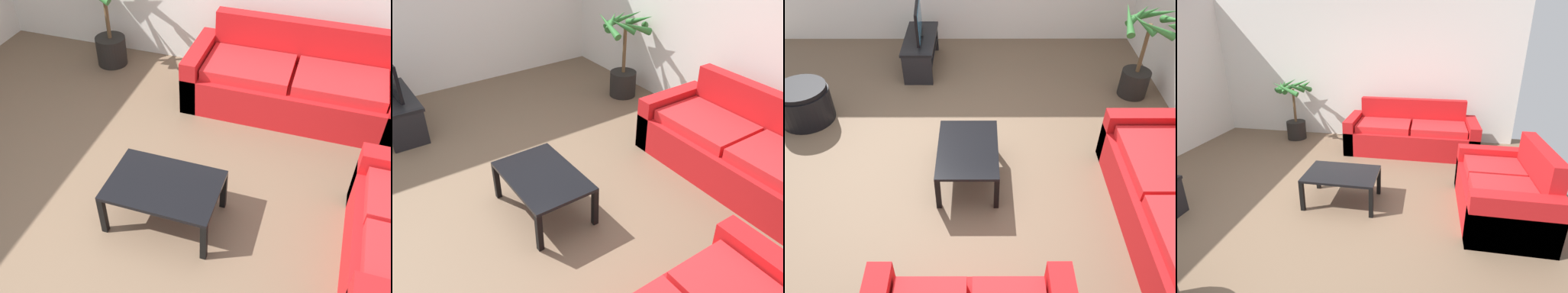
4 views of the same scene
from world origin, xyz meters
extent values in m
plane|color=brown|center=(0.00, 0.00, 0.00)|extent=(6.60, 6.60, 0.00)
cube|color=red|center=(1.08, 2.25, 0.21)|extent=(2.30, 0.90, 0.42)
cube|color=red|center=(1.08, 2.62, 0.66)|extent=(1.94, 0.16, 0.48)
cube|color=red|center=(0.02, 2.25, 0.31)|extent=(0.18, 0.90, 0.62)
cube|color=red|center=(0.59, 2.20, 0.48)|extent=(0.93, 0.66, 0.12)
cube|color=red|center=(1.56, 2.20, 0.48)|extent=(0.93, 0.66, 0.12)
cube|color=black|center=(0.33, 0.33, 0.40)|extent=(0.91, 0.62, 0.03)
cube|color=black|center=(-0.10, 0.04, 0.19)|extent=(0.05, 0.05, 0.38)
cube|color=black|center=(0.76, 0.04, 0.19)|extent=(0.05, 0.05, 0.38)
cube|color=black|center=(-0.10, 0.62, 0.19)|extent=(0.05, 0.05, 0.38)
cube|color=black|center=(0.76, 0.62, 0.19)|extent=(0.05, 0.05, 0.38)
cylinder|color=black|center=(-1.27, 2.55, 0.18)|extent=(0.38, 0.38, 0.36)
cylinder|color=brown|center=(-1.27, 2.55, 0.69)|extent=(0.05, 0.05, 0.66)
camera|label=1|loc=(1.36, -1.98, 3.00)|focal=41.07mm
camera|label=2|loc=(3.09, -1.06, 2.66)|focal=38.18mm
camera|label=3|loc=(3.44, 0.45, 3.13)|focal=37.15mm
camera|label=4|loc=(1.33, -2.99, 2.10)|focal=27.85mm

